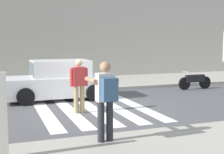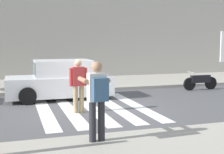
{
  "view_description": "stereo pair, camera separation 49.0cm",
  "coord_description": "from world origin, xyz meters",
  "px_view_note": "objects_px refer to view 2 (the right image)",
  "views": [
    {
      "loc": [
        -2.98,
        -9.9,
        2.28
      ],
      "look_at": [
        0.6,
        -0.2,
        1.1
      ],
      "focal_mm": 50.0,
      "sensor_mm": 36.0,
      "label": 1
    },
    {
      "loc": [
        -2.52,
        -10.06,
        2.28
      ],
      "look_at": [
        0.6,
        -0.2,
        1.1
      ],
      "focal_mm": 50.0,
      "sensor_mm": 36.0,
      "label": 2
    }
  ],
  "objects_px": {
    "pedestrian_crossing": "(78,83)",
    "parked_car_white": "(60,81)",
    "photographer_with_backpack": "(97,94)",
    "motorcycle": "(200,81)"
  },
  "relations": [
    {
      "from": "pedestrian_crossing",
      "to": "motorcycle",
      "type": "distance_m",
      "value": 7.11
    },
    {
      "from": "photographer_with_backpack",
      "to": "parked_car_white",
      "type": "height_order",
      "value": "photographer_with_backpack"
    },
    {
      "from": "photographer_with_backpack",
      "to": "pedestrian_crossing",
      "type": "xyz_separation_m",
      "value": [
        0.28,
        3.4,
        -0.19
      ]
    },
    {
      "from": "photographer_with_backpack",
      "to": "parked_car_white",
      "type": "bearing_deg",
      "value": 89.19
    },
    {
      "from": "photographer_with_backpack",
      "to": "parked_car_white",
      "type": "xyz_separation_m",
      "value": [
        0.09,
        6.05,
        -0.44
      ]
    },
    {
      "from": "pedestrian_crossing",
      "to": "parked_car_white",
      "type": "distance_m",
      "value": 2.68
    },
    {
      "from": "photographer_with_backpack",
      "to": "parked_car_white",
      "type": "relative_size",
      "value": 0.42
    },
    {
      "from": "photographer_with_backpack",
      "to": "parked_car_white",
      "type": "distance_m",
      "value": 6.07
    },
    {
      "from": "motorcycle",
      "to": "parked_car_white",
      "type": "bearing_deg",
      "value": -177.41
    },
    {
      "from": "photographer_with_backpack",
      "to": "motorcycle",
      "type": "distance_m",
      "value": 9.28
    }
  ]
}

